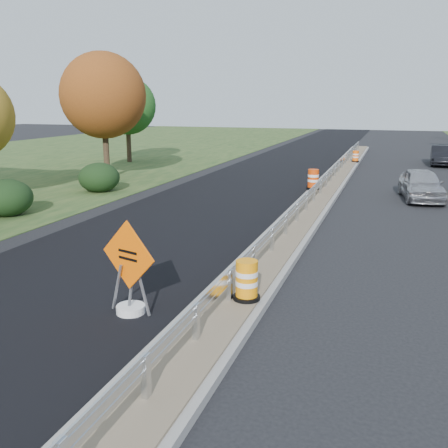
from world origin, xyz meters
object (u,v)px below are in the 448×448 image
(barrel_median_mid, at_px, (313,179))
(car_silver, at_px, (421,184))
(caution_sign, at_px, (130,290))
(car_dark_mid, at_px, (442,155))
(barrel_median_near, at_px, (247,281))
(barrel_median_far, at_px, (356,156))

(barrel_median_mid, distance_m, car_silver, 5.11)
(caution_sign, xyz_separation_m, car_dark_mid, (8.52, 30.61, 0.17))
(car_dark_mid, bearing_deg, barrel_median_near, -99.80)
(caution_sign, relative_size, barrel_median_far, 2.63)
(barrel_median_near, bearing_deg, barrel_median_far, 89.58)
(barrel_median_mid, relative_size, car_silver, 0.23)
(barrel_median_far, bearing_deg, car_dark_mid, 17.02)
(car_silver, bearing_deg, barrel_median_mid, 172.24)
(barrel_median_near, bearing_deg, caution_sign, -155.46)
(car_dark_mid, bearing_deg, car_silver, -95.69)
(barrel_median_near, bearing_deg, car_dark_mid, 78.18)
(barrel_median_near, relative_size, barrel_median_mid, 0.91)
(barrel_median_near, distance_m, barrel_median_mid, 15.04)
(barrel_median_near, xyz_separation_m, barrel_median_mid, (-0.90, 15.02, 0.04))
(barrel_median_far, bearing_deg, caution_sign, -95.05)
(barrel_median_mid, height_order, car_dark_mid, car_dark_mid)
(car_silver, xyz_separation_m, car_dark_mid, (1.97, 14.53, -0.02))
(barrel_median_mid, bearing_deg, car_dark_mid, 64.02)
(car_silver, distance_m, car_dark_mid, 14.67)
(barrel_median_far, relative_size, car_silver, 0.19)
(barrel_median_near, relative_size, car_silver, 0.21)
(barrel_median_near, relative_size, car_dark_mid, 0.21)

